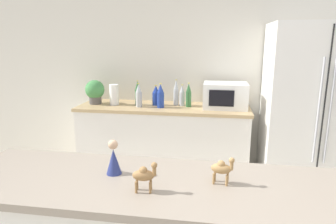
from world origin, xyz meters
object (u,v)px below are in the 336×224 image
object	(u,v)px
back_bottle_5	(139,96)
wise_man_figurine_crimson	(114,159)
back_bottle_2	(176,93)
back_bottle_3	(138,93)
back_bottle_6	(161,96)
back_bottle_0	(182,96)
paper_towel_roll	(114,95)
microwave	(225,95)
back_bottle_1	(156,96)
camel_figurine_second	(144,175)
back_bottle_4	(189,95)
potted_plant	(95,91)
refrigerator	(311,112)
camel_figurine	(222,168)

from	to	relation	value
back_bottle_5	wise_man_figurine_crimson	xyz separation A→B (m)	(0.39, -1.95, 0.05)
back_bottle_2	back_bottle_5	distance (m)	0.44
back_bottle_3	back_bottle_6	size ratio (longest dim) A/B	1.05
back_bottle_2	back_bottle_0	bearing A→B (deg)	-18.17
paper_towel_roll	back_bottle_2	world-z (taller)	back_bottle_2
microwave	back_bottle_6	xyz separation A→B (m)	(-0.71, -0.11, -0.01)
back_bottle_1	wise_man_figurine_crimson	distance (m)	2.09
back_bottle_2	camel_figurine_second	xyz separation A→B (m)	(0.17, -2.27, 0.04)
back_bottle_2	microwave	bearing A→B (deg)	-5.80
back_bottle_3	wise_man_figurine_crimson	bearing A→B (deg)	-78.34
wise_man_figurine_crimson	paper_towel_roll	bearing A→B (deg)	109.14
back_bottle_6	camel_figurine_second	xyz separation A→B (m)	(0.32, -2.11, 0.05)
paper_towel_roll	back_bottle_4	distance (m)	0.87
microwave	back_bottle_6	world-z (taller)	microwave
back_bottle_4	camel_figurine_second	distance (m)	2.20
back_bottle_6	back_bottle_4	bearing A→B (deg)	16.59
potted_plant	paper_towel_roll	world-z (taller)	potted_plant
camel_figurine_second	wise_man_figurine_crimson	xyz separation A→B (m)	(-0.19, 0.15, -0.00)
potted_plant	microwave	size ratio (longest dim) A/B	0.59
paper_towel_roll	camel_figurine_second	bearing A→B (deg)	-67.71
back_bottle_2	wise_man_figurine_crimson	world-z (taller)	back_bottle_2
refrigerator	potted_plant	bearing A→B (deg)	178.29
back_bottle_0	camel_figurine	size ratio (longest dim) A/B	1.89
paper_towel_roll	back_bottle_0	bearing A→B (deg)	5.70
back_bottle_3	camel_figurine_second	world-z (taller)	back_bottle_3
back_bottle_2	back_bottle_5	world-z (taller)	back_bottle_2
back_bottle_1	back_bottle_2	size ratio (longest dim) A/B	0.79
back_bottle_4	wise_man_figurine_crimson	world-z (taller)	same
back_bottle_1	camel_figurine_second	bearing A→B (deg)	-79.78
refrigerator	camel_figurine	size ratio (longest dim) A/B	13.92
back_bottle_3	back_bottle_1	bearing A→B (deg)	6.30
camel_figurine	wise_man_figurine_crimson	distance (m)	0.51
refrigerator	back_bottle_5	size ratio (longest dim) A/B	6.72
back_bottle_2	wise_man_figurine_crimson	size ratio (longest dim) A/B	1.75
refrigerator	paper_towel_roll	size ratio (longest dim) A/B	7.57
back_bottle_2	back_bottle_4	distance (m)	0.17
back_bottle_5	back_bottle_1	bearing A→B (deg)	35.20
back_bottle_0	microwave	bearing A→B (deg)	-3.87
back_bottle_3	back_bottle_4	distance (m)	0.59
refrigerator	back_bottle_6	bearing A→B (deg)	-179.55
back_bottle_4	refrigerator	bearing A→B (deg)	-3.47
back_bottle_0	back_bottle_3	size ratio (longest dim) A/B	0.86
potted_plant	camel_figurine	bearing A→B (deg)	-54.80
back_bottle_3	back_bottle_5	bearing A→B (deg)	-69.12
back_bottle_6	camel_figurine	xyz separation A→B (m)	(0.65, -1.98, 0.05)
back_bottle_6	back_bottle_1	bearing A→B (deg)	123.15
microwave	back_bottle_5	size ratio (longest dim) A/B	1.77
microwave	wise_man_figurine_crimson	size ratio (longest dim) A/B	2.78
potted_plant	microwave	bearing A→B (deg)	0.79
microwave	back_bottle_0	distance (m)	0.49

